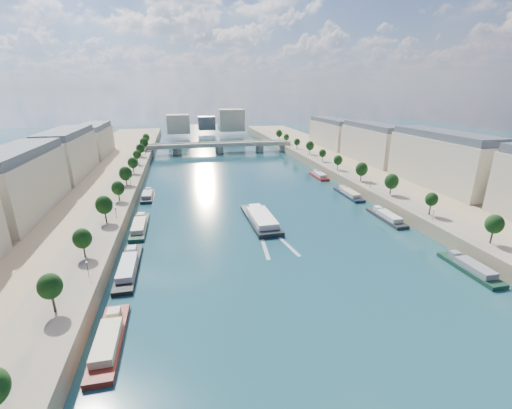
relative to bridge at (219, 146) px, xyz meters
name	(u,v)px	position (x,y,z in m)	size (l,w,h in m)	color
ground	(249,197)	(0.00, -117.09, -5.08)	(700.00, 700.00, 0.00)	#0B2834
quay_left	(80,202)	(-72.00, -117.09, -2.58)	(44.00, 520.00, 5.00)	#9E8460
quay_right	(389,183)	(72.00, -117.09, -2.58)	(44.00, 520.00, 5.00)	#9E8460
pave_left	(117,194)	(-57.00, -117.09, -0.03)	(14.00, 520.00, 0.10)	gray
pave_right	(363,179)	(57.00, -117.09, -0.03)	(14.00, 520.00, 0.10)	gray
trees_left	(121,180)	(-55.00, -115.09, 5.39)	(4.80, 268.80, 8.26)	#382B1E
trees_right	(350,165)	(55.00, -107.09, 5.39)	(4.80, 268.80, 8.26)	#382B1E
lamps_left	(124,194)	(-52.50, -127.09, 2.70)	(0.36, 200.36, 4.28)	black
lamps_right	(350,172)	(52.50, -112.09, 2.70)	(0.36, 200.36, 4.28)	black
buildings_left	(49,165)	(-85.00, -105.09, 11.37)	(16.00, 226.00, 23.20)	beige
buildings_right	(402,150)	(85.00, -105.09, 11.37)	(16.00, 226.00, 23.20)	beige
skyline	(211,122)	(3.19, 102.44, 9.57)	(79.00, 42.00, 22.00)	beige
bridge	(219,146)	(0.00, 0.00, 0.00)	(112.00, 12.00, 8.15)	#C1B79E
tour_barge	(261,219)	(-1.98, -149.11, -3.84)	(9.58, 31.40, 4.24)	black
wake	(272,240)	(-1.98, -165.63, -5.06)	(10.76, 25.99, 0.04)	silver
moored_barges_left	(128,271)	(-45.50, -178.29, -4.24)	(5.00, 155.28, 3.60)	#1A2039
moored_barges_right	(395,223)	(45.50, -162.27, -4.24)	(5.00, 159.82, 3.60)	black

